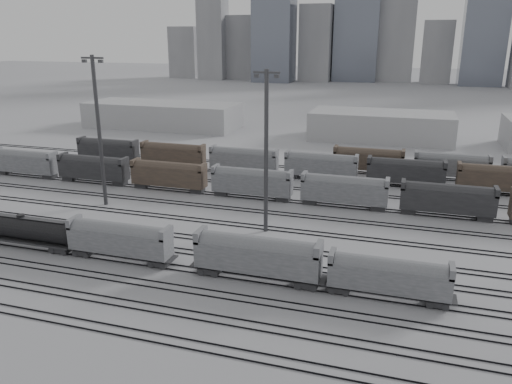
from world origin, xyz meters
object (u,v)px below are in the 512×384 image
(hopper_car_b, at_px, (257,254))
(light_mast_c, at_px, (266,149))
(hopper_car_c, at_px, (389,275))
(hopper_car_a, at_px, (120,238))
(tank_car_b, at_px, (22,229))

(hopper_car_b, xyz_separation_m, light_mast_c, (-3.54, 15.86, 9.50))
(hopper_car_c, bearing_deg, hopper_car_a, 180.00)
(light_mast_c, bearing_deg, hopper_car_c, -39.61)
(hopper_car_c, bearing_deg, tank_car_b, 180.00)
(hopper_car_a, xyz_separation_m, hopper_car_c, (34.80, -0.00, -0.19))
(tank_car_b, relative_size, hopper_car_c, 1.36)
(hopper_car_a, relative_size, light_mast_c, 0.60)
(tank_car_b, relative_size, hopper_car_b, 1.18)
(hopper_car_a, height_order, hopper_car_b, hopper_car_b)
(tank_car_b, xyz_separation_m, light_mast_c, (31.47, 15.86, 10.31))
(tank_car_b, distance_m, hopper_car_b, 35.02)
(hopper_car_a, distance_m, hopper_car_b, 19.18)
(tank_car_b, xyz_separation_m, hopper_car_a, (15.83, 0.00, 0.55))
(hopper_car_b, relative_size, light_mast_c, 0.64)
(hopper_car_b, height_order, hopper_car_c, hopper_car_b)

